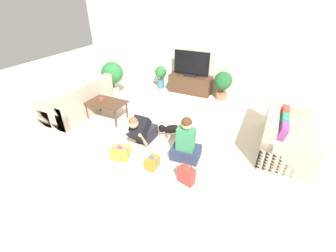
{
  "coord_description": "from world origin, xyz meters",
  "views": [
    {
      "loc": [
        1.89,
        -3.92,
        2.76
      ],
      "look_at": [
        0.27,
        -0.49,
        0.45
      ],
      "focal_mm": 24.0,
      "sensor_mm": 36.0,
      "label": 1
    }
  ],
  "objects_px": {
    "coffee_table": "(106,104)",
    "tv": "(191,65)",
    "gift_bag_a": "(187,175)",
    "dog": "(169,129)",
    "mug": "(101,100)",
    "sofa_left": "(80,102)",
    "gift_box_a": "(120,153)",
    "potted_plant_corner_left": "(112,74)",
    "person_sitting": "(186,144)",
    "potted_plant_back_left": "(161,75)",
    "gift_box_b": "(152,163)",
    "tv_console": "(190,84)",
    "potted_plant_back_right": "(223,83)",
    "sofa_right": "(284,135)",
    "person_kneeling": "(142,130)"
  },
  "relations": [
    {
      "from": "gift_bag_a",
      "to": "coffee_table",
      "type": "bearing_deg",
      "value": 154.99
    },
    {
      "from": "tv_console",
      "to": "person_kneeling",
      "type": "xyz_separation_m",
      "value": [
        0.07,
        -3.0,
        0.06
      ]
    },
    {
      "from": "sofa_right",
      "to": "tv",
      "type": "bearing_deg",
      "value": 54.73
    },
    {
      "from": "coffee_table",
      "to": "tv",
      "type": "xyz_separation_m",
      "value": [
        1.28,
        2.45,
        0.46
      ]
    },
    {
      "from": "tv_console",
      "to": "gift_box_a",
      "type": "xyz_separation_m",
      "value": [
        -0.07,
        -3.58,
        -0.16
      ]
    },
    {
      "from": "coffee_table",
      "to": "potted_plant_back_left",
      "type": "bearing_deg",
      "value": 83.35
    },
    {
      "from": "sofa_left",
      "to": "sofa_right",
      "type": "bearing_deg",
      "value": 97.02
    },
    {
      "from": "gift_box_a",
      "to": "person_kneeling",
      "type": "bearing_deg",
      "value": 75.93
    },
    {
      "from": "person_sitting",
      "to": "gift_box_a",
      "type": "distance_m",
      "value": 1.26
    },
    {
      "from": "potted_plant_back_left",
      "to": "gift_box_a",
      "type": "distance_m",
      "value": 3.66
    },
    {
      "from": "gift_box_a",
      "to": "gift_bag_a",
      "type": "bearing_deg",
      "value": -2.79
    },
    {
      "from": "person_kneeling",
      "to": "person_sitting",
      "type": "distance_m",
      "value": 0.99
    },
    {
      "from": "sofa_left",
      "to": "gift_box_a",
      "type": "distance_m",
      "value": 2.3
    },
    {
      "from": "potted_plant_back_left",
      "to": "person_sitting",
      "type": "height_order",
      "value": "person_sitting"
    },
    {
      "from": "gift_box_a",
      "to": "mug",
      "type": "distance_m",
      "value": 1.76
    },
    {
      "from": "person_sitting",
      "to": "dog",
      "type": "xyz_separation_m",
      "value": [
        -0.58,
        0.52,
        -0.13
      ]
    },
    {
      "from": "tv",
      "to": "mug",
      "type": "relative_size",
      "value": 8.99
    },
    {
      "from": "sofa_left",
      "to": "person_sitting",
      "type": "distance_m",
      "value": 3.2
    },
    {
      "from": "potted_plant_corner_left",
      "to": "gift_box_a",
      "type": "relative_size",
      "value": 2.76
    },
    {
      "from": "mug",
      "to": "sofa_right",
      "type": "bearing_deg",
      "value": 7.86
    },
    {
      "from": "sofa_left",
      "to": "potted_plant_back_right",
      "type": "height_order",
      "value": "sofa_left"
    },
    {
      "from": "sofa_right",
      "to": "person_kneeling",
      "type": "height_order",
      "value": "sofa_right"
    },
    {
      "from": "potted_plant_corner_left",
      "to": "dog",
      "type": "relative_size",
      "value": 2.16
    },
    {
      "from": "gift_box_b",
      "to": "coffee_table",
      "type": "bearing_deg",
      "value": 149.28
    },
    {
      "from": "sofa_left",
      "to": "coffee_table",
      "type": "bearing_deg",
      "value": 93.09
    },
    {
      "from": "potted_plant_corner_left",
      "to": "sofa_left",
      "type": "bearing_deg",
      "value": -96.45
    },
    {
      "from": "gift_box_a",
      "to": "gift_box_b",
      "type": "bearing_deg",
      "value": 1.0
    },
    {
      "from": "person_kneeling",
      "to": "gift_box_b",
      "type": "bearing_deg",
      "value": -44.82
    },
    {
      "from": "sofa_right",
      "to": "mug",
      "type": "relative_size",
      "value": 15.06
    },
    {
      "from": "dog",
      "to": "mug",
      "type": "distance_m",
      "value": 1.87
    },
    {
      "from": "potted_plant_back_right",
      "to": "gift_box_a",
      "type": "xyz_separation_m",
      "value": [
        -1.07,
        -3.53,
        -0.38
      ]
    },
    {
      "from": "person_sitting",
      "to": "coffee_table",
      "type": "bearing_deg",
      "value": -19.24
    },
    {
      "from": "coffee_table",
      "to": "gift_bag_a",
      "type": "xyz_separation_m",
      "value": [
        2.57,
        -1.2,
        -0.25
      ]
    },
    {
      "from": "person_sitting",
      "to": "mug",
      "type": "height_order",
      "value": "person_sitting"
    },
    {
      "from": "sofa_right",
      "to": "mug",
      "type": "xyz_separation_m",
      "value": [
        -4.06,
        -0.56,
        0.21
      ]
    },
    {
      "from": "gift_bag_a",
      "to": "potted_plant_corner_left",
      "type": "bearing_deg",
      "value": 143.42
    },
    {
      "from": "dog",
      "to": "potted_plant_back_right",
      "type": "bearing_deg",
      "value": 129.94
    },
    {
      "from": "gift_box_b",
      "to": "gift_bag_a",
      "type": "relative_size",
      "value": 0.84
    },
    {
      "from": "gift_box_a",
      "to": "gift_bag_a",
      "type": "relative_size",
      "value": 1.13
    },
    {
      "from": "gift_bag_a",
      "to": "tv_console",
      "type": "bearing_deg",
      "value": 109.6
    },
    {
      "from": "coffee_table",
      "to": "dog",
      "type": "height_order",
      "value": "coffee_table"
    },
    {
      "from": "potted_plant_back_right",
      "to": "sofa_right",
      "type": "bearing_deg",
      "value": -47.57
    },
    {
      "from": "tv_console",
      "to": "sofa_left",
      "type": "bearing_deg",
      "value": -130.03
    },
    {
      "from": "gift_box_a",
      "to": "potted_plant_back_left",
      "type": "bearing_deg",
      "value": 104.63
    },
    {
      "from": "coffee_table",
      "to": "person_sitting",
      "type": "bearing_deg",
      "value": -14.98
    },
    {
      "from": "mug",
      "to": "gift_box_b",
      "type": "bearing_deg",
      "value": -29.13
    },
    {
      "from": "potted_plant_back_right",
      "to": "mug",
      "type": "bearing_deg",
      "value": -134.47
    },
    {
      "from": "gift_bag_a",
      "to": "person_sitting",
      "type": "bearing_deg",
      "value": 112.73
    },
    {
      "from": "gift_box_a",
      "to": "gift_box_b",
      "type": "relative_size",
      "value": 1.36
    },
    {
      "from": "potted_plant_back_left",
      "to": "mug",
      "type": "xyz_separation_m",
      "value": [
        -0.38,
        -2.41,
        0.05
      ]
    }
  ]
}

